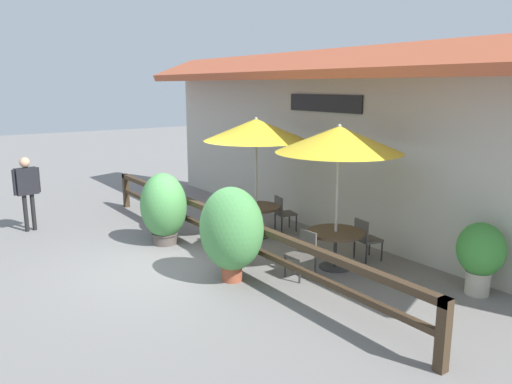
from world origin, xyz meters
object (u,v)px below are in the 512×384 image
at_px(pedestrian, 27,184).
at_px(chair_middle_streetside, 303,252).
at_px(potted_plant_tall_tropical, 164,207).
at_px(chair_near_streetside, 226,223).
at_px(potted_plant_small_flowering, 480,253).
at_px(patio_umbrella_middle, 339,139).
at_px(dining_table_middle, 336,238).
at_px(patio_umbrella_near, 256,130).
at_px(potted_plant_entrance_palm, 232,230).
at_px(chair_near_wallside, 283,212).
at_px(chair_middle_wallside, 366,238).
at_px(dining_table_near, 256,212).

bearing_deg(pedestrian, chair_middle_streetside, 111.82).
xyz_separation_m(potted_plant_tall_tropical, pedestrian, (-2.76, -2.18, 0.32)).
relative_size(chair_near_streetside, potted_plant_small_flowering, 0.68).
distance_m(patio_umbrella_middle, dining_table_middle, 1.86).
xyz_separation_m(patio_umbrella_near, patio_umbrella_middle, (2.50, 0.07, 0.00)).
xyz_separation_m(potted_plant_tall_tropical, potted_plant_small_flowering, (5.49, 3.06, -0.11)).
bearing_deg(potted_plant_entrance_palm, chair_near_wallside, 125.62).
distance_m(chair_middle_streetside, potted_plant_entrance_palm, 1.37).
bearing_deg(patio_umbrella_near, patio_umbrella_middle, 1.50).
xyz_separation_m(chair_near_wallside, chair_middle_streetside, (2.51, -1.54, 0.00)).
xyz_separation_m(chair_near_streetside, chair_near_wallside, (-0.03, 1.61, 0.00)).
relative_size(potted_plant_entrance_palm, potted_plant_small_flowering, 1.38).
bearing_deg(patio_umbrella_near, chair_near_wallside, 91.44).
relative_size(chair_near_streetside, pedestrian, 0.47).
relative_size(potted_plant_tall_tropical, potted_plant_entrance_palm, 0.93).
relative_size(patio_umbrella_middle, pedestrian, 1.54).
height_order(patio_umbrella_near, chair_middle_wallside, patio_umbrella_near).
bearing_deg(chair_middle_streetside, chair_middle_wallside, 85.36).
bearing_deg(chair_middle_streetside, potted_plant_tall_tropical, -162.65).
bearing_deg(chair_near_streetside, pedestrian, -129.78).
bearing_deg(patio_umbrella_near, potted_plant_tall_tropical, -110.89).
bearing_deg(dining_table_middle, pedestrian, -145.12).
relative_size(chair_middle_streetside, potted_plant_entrance_palm, 0.50).
height_order(dining_table_near, potted_plant_small_flowering, potted_plant_small_flowering).
bearing_deg(dining_table_middle, dining_table_near, -178.50).
bearing_deg(dining_table_near, chair_middle_wallside, 18.73).
height_order(chair_middle_streetside, pedestrian, pedestrian).
height_order(potted_plant_entrance_palm, pedestrian, pedestrian).
relative_size(chair_near_streetside, potted_plant_tall_tropical, 0.53).
relative_size(dining_table_middle, chair_middle_streetside, 1.29).
relative_size(chair_near_wallside, potted_plant_tall_tropical, 0.53).
height_order(chair_near_streetside, potted_plant_small_flowering, potted_plant_small_flowering).
distance_m(dining_table_near, chair_near_streetside, 0.81).
bearing_deg(dining_table_middle, patio_umbrella_middle, 116.57).
xyz_separation_m(patio_umbrella_near, chair_middle_wallside, (2.54, 0.86, -1.98)).
distance_m(chair_middle_wallside, potted_plant_entrance_palm, 2.84).
bearing_deg(potted_plant_small_flowering, dining_table_near, -166.57).
bearing_deg(pedestrian, dining_table_near, 131.98).
height_order(patio_umbrella_near, potted_plant_small_flowering, patio_umbrella_near).
xyz_separation_m(chair_near_streetside, patio_umbrella_middle, (2.49, 0.87, 1.98)).
relative_size(chair_near_wallside, chair_middle_wallside, 1.00).
bearing_deg(chair_near_wallside, potted_plant_small_flowering, -162.89).
xyz_separation_m(chair_near_streetside, potted_plant_entrance_palm, (1.88, -1.06, 0.47)).
bearing_deg(chair_middle_wallside, patio_umbrella_near, 27.90).
distance_m(potted_plant_entrance_palm, potted_plant_small_flowering, 4.15).
relative_size(potted_plant_entrance_palm, pedestrian, 0.96).
relative_size(potted_plant_tall_tropical, potted_plant_small_flowering, 1.28).
height_order(chair_near_wallside, chair_middle_streetside, same).
bearing_deg(patio_umbrella_middle, patio_umbrella_near, -178.50).
xyz_separation_m(chair_middle_streetside, pedestrian, (-5.99, -3.39, 0.67)).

